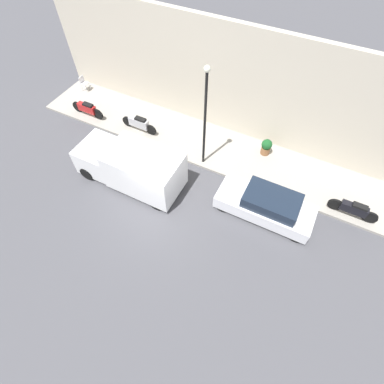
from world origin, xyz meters
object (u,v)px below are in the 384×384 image
(motorcycle_black, at_px, (354,209))
(motorcycle_red, at_px, (87,109))
(cafe_chair, at_px, (84,82))
(scooter_silver, at_px, (139,123))
(delivery_van, at_px, (131,166))
(potted_plant, at_px, (266,147))
(parked_car, at_px, (266,205))
(streetlamp, at_px, (205,112))

(motorcycle_black, xyz_separation_m, motorcycle_red, (0.18, 14.77, 0.00))
(motorcycle_red, xyz_separation_m, cafe_chair, (1.87, 1.77, 0.06))
(scooter_silver, bearing_deg, delivery_van, -152.06)
(scooter_silver, xyz_separation_m, potted_plant, (1.47, -6.79, -0.00))
(parked_car, relative_size, scooter_silver, 1.98)
(streetlamp, distance_m, potted_plant, 4.23)
(parked_car, xyz_separation_m, potted_plant, (3.49, 1.17, -0.04))
(parked_car, height_order, cafe_chair, parked_car)
(cafe_chair, bearing_deg, parked_car, -105.49)
(motorcycle_black, xyz_separation_m, potted_plant, (1.92, 4.64, 0.01))
(parked_car, xyz_separation_m, motorcycle_black, (1.57, -3.47, -0.06))
(delivery_van, relative_size, motorcycle_red, 2.42)
(parked_car, distance_m, streetlamp, 4.85)
(scooter_silver, distance_m, streetlamp, 4.97)
(delivery_van, distance_m, streetlamp, 4.23)
(streetlamp, bearing_deg, scooter_silver, 82.94)
(delivery_van, xyz_separation_m, streetlamp, (2.58, -2.52, 2.21))
(scooter_silver, distance_m, potted_plant, 6.94)
(parked_car, xyz_separation_m, motorcycle_red, (1.75, 11.30, -0.06))
(streetlamp, height_order, potted_plant, streetlamp)
(parked_car, bearing_deg, scooter_silver, 75.73)
(scooter_silver, relative_size, streetlamp, 0.41)
(potted_plant, xyz_separation_m, cafe_chair, (0.13, 11.90, 0.05))
(streetlamp, xyz_separation_m, cafe_chair, (2.12, 9.28, -2.61))
(parked_car, bearing_deg, delivery_van, 99.62)
(scooter_silver, height_order, streetlamp, streetlamp)
(potted_plant, bearing_deg, streetlamp, 127.09)
(parked_car, bearing_deg, motorcycle_black, -65.65)
(delivery_van, height_order, potted_plant, delivery_van)
(motorcycle_red, bearing_deg, parked_car, -98.80)
(streetlamp, relative_size, cafe_chair, 5.88)
(cafe_chair, bearing_deg, potted_plant, -90.65)
(motorcycle_red, xyz_separation_m, potted_plant, (1.74, -10.13, 0.01))
(motorcycle_red, bearing_deg, potted_plant, -80.25)
(parked_car, relative_size, motorcycle_red, 2.01)
(scooter_silver, distance_m, cafe_chair, 5.36)
(potted_plant, bearing_deg, delivery_van, 131.54)
(delivery_van, bearing_deg, potted_plant, -48.46)
(parked_car, height_order, potted_plant, parked_car)
(motorcycle_black, xyz_separation_m, cafe_chair, (2.05, 16.54, 0.07))
(delivery_van, height_order, motorcycle_red, delivery_van)
(motorcycle_red, bearing_deg, delivery_van, -119.50)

